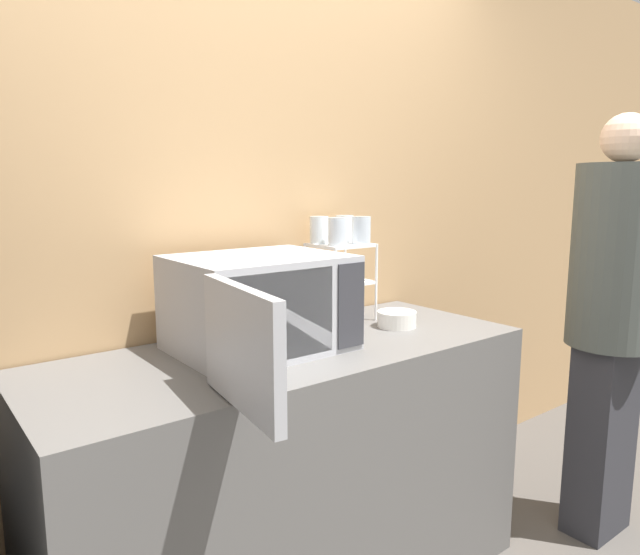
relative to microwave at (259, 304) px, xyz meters
The scene contains 10 objects.
wall_back 0.43m from the microwave, 73.63° to the left, with size 8.00×0.06×2.60m.
counter 0.61m from the microwave, 16.33° to the right, with size 1.67×0.66×0.90m.
microwave is the anchor object (origin of this frame).
dish_rack 0.52m from the microwave, 19.89° to the left, with size 0.22×0.20×0.31m.
glass_front_left 0.49m from the microwave, 16.36° to the left, with size 0.07×0.07×0.11m.
glass_back_right 0.62m from the microwave, 22.22° to the left, with size 0.07×0.07×0.11m.
glass_front_right 0.59m from the microwave, 12.43° to the left, with size 0.07×0.07×0.11m.
glass_back_left 0.52m from the microwave, 28.63° to the left, with size 0.07×0.07×0.11m.
bowl 0.60m from the microwave, ahead, with size 0.15×0.15×0.06m.
person 1.42m from the microwave, 20.59° to the right, with size 0.34×0.34×1.70m.
Camera 1 is at (-1.04, -1.18, 1.44)m, focal length 32.00 mm.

